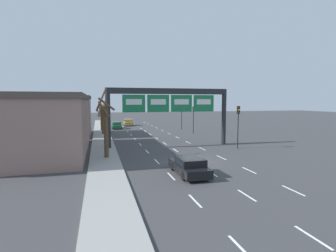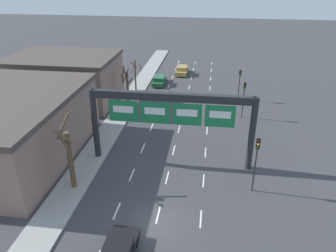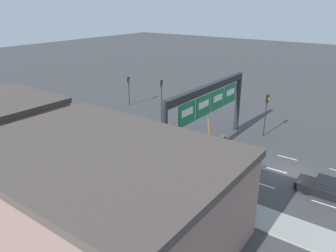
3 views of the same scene
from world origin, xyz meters
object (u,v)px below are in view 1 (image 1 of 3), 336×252
traffic_light_far_end (238,118)px  tree_bare_closest (106,126)px  car_gold (128,122)px  traffic_light_near_gantry (182,114)px  traffic_light_mid_block (193,114)px  tree_bare_third (102,118)px  car_black (189,165)px  tree_bare_second (101,117)px  sign_gantry (169,103)px  car_green (117,125)px

traffic_light_far_end → tree_bare_closest: (-15.28, -1.72, -0.33)m
car_gold → traffic_light_far_end: (9.31, -32.75, 2.78)m
traffic_light_near_gantry → tree_bare_closest: 27.62m
traffic_light_mid_block → tree_bare_third: (-15.41, 2.37, -0.47)m
car_black → tree_bare_second: bearing=100.8°
traffic_light_mid_block → car_gold: bearing=118.2°
sign_gantry → tree_bare_closest: (-7.82, -5.25, -2.12)m
car_gold → tree_bare_second: size_ratio=0.97×
car_gold → traffic_light_near_gantry: (9.20, -11.39, 2.37)m
tree_bare_closest → tree_bare_third: size_ratio=1.24×
car_green → traffic_light_near_gantry: 13.61m
car_green → tree_bare_second: tree_bare_second is taller
car_green → tree_bare_third: 9.82m
traffic_light_near_gantry → traffic_light_far_end: 21.36m
traffic_light_mid_block → tree_bare_closest: 22.87m
sign_gantry → traffic_light_far_end: 8.44m
traffic_light_near_gantry → tree_bare_second: tree_bare_second is taller
car_black → tree_bare_third: size_ratio=0.90×
sign_gantry → car_gold: size_ratio=3.37×
car_gold → car_black: size_ratio=0.95×
car_green → tree_bare_second: (-3.06, -3.60, 1.95)m
traffic_light_mid_block → tree_bare_second: (-15.51, 7.89, -0.63)m
sign_gantry → traffic_light_near_gantry: sign_gantry is taller
car_green → tree_bare_second: bearing=-130.4°
car_green → car_gold: 6.77m
tree_bare_closest → tree_bare_second: (-0.16, 24.84, -0.55)m
car_black → tree_bare_second: 32.77m
car_black → tree_bare_closest: tree_bare_closest is taller
car_black → sign_gantry: bearing=81.7°
sign_gantry → traffic_light_near_gantry: (7.36, 17.83, -2.21)m
traffic_light_far_end → tree_bare_closest: tree_bare_closest is taller
traffic_light_far_end → tree_bare_closest: size_ratio=0.76×
sign_gantry → traffic_light_mid_block: sign_gantry is taller
traffic_light_near_gantry → tree_bare_second: 15.44m
sign_gantry → traffic_light_mid_block: 14.06m
tree_bare_second → traffic_light_near_gantry: bearing=-6.5°
traffic_light_near_gantry → traffic_light_far_end: bearing=-89.7°
car_green → traffic_light_mid_block: bearing=-42.7°
sign_gantry → car_gold: sign_gantry is taller
sign_gantry → traffic_light_far_end: bearing=-25.3°
car_gold → traffic_light_far_end: 34.16m
tree_bare_closest → traffic_light_mid_block: bearing=47.8°
tree_bare_second → tree_bare_third: 5.53m
car_black → tree_bare_third: tree_bare_third is taller
sign_gantry → tree_bare_closest: 9.66m
sign_gantry → car_green: (-4.92, 23.19, -4.63)m
car_black → traffic_light_far_end: size_ratio=0.95×
car_gold → tree_bare_third: (-6.03, -15.15, 2.07)m
tree_bare_third → car_black: bearing=-77.2°
car_gold → tree_bare_third: 16.44m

